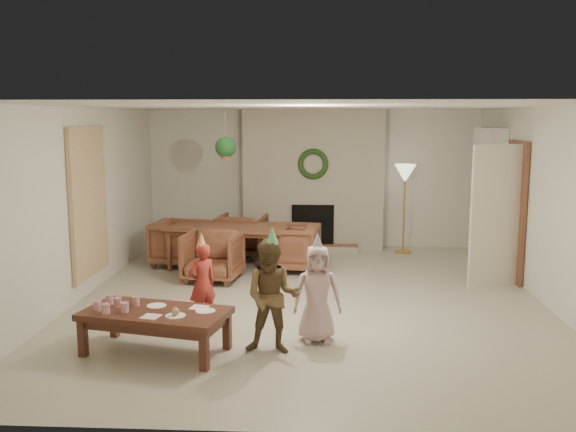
# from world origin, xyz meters

# --- Properties ---
(floor) EXTENTS (7.00, 7.00, 0.00)m
(floor) POSITION_xyz_m (0.00, 0.00, 0.00)
(floor) COLOR #B7B29E
(floor) RESTS_ON ground
(ceiling) EXTENTS (7.00, 7.00, 0.00)m
(ceiling) POSITION_xyz_m (0.00, 0.00, 2.50)
(ceiling) COLOR white
(ceiling) RESTS_ON wall_back
(wall_back) EXTENTS (7.00, 0.00, 7.00)m
(wall_back) POSITION_xyz_m (0.00, 3.50, 1.25)
(wall_back) COLOR silver
(wall_back) RESTS_ON floor
(wall_front) EXTENTS (7.00, 0.00, 7.00)m
(wall_front) POSITION_xyz_m (0.00, -3.50, 1.25)
(wall_front) COLOR silver
(wall_front) RESTS_ON floor
(wall_left) EXTENTS (0.00, 7.00, 7.00)m
(wall_left) POSITION_xyz_m (-3.00, 0.00, 1.25)
(wall_left) COLOR silver
(wall_left) RESTS_ON floor
(wall_right) EXTENTS (0.00, 7.00, 7.00)m
(wall_right) POSITION_xyz_m (3.00, 0.00, 1.25)
(wall_right) COLOR silver
(wall_right) RESTS_ON floor
(fireplace_mass) EXTENTS (2.50, 0.40, 2.50)m
(fireplace_mass) POSITION_xyz_m (0.00, 3.30, 1.25)
(fireplace_mass) COLOR #4E1614
(fireplace_mass) RESTS_ON floor
(fireplace_hearth) EXTENTS (1.60, 0.30, 0.12)m
(fireplace_hearth) POSITION_xyz_m (0.00, 2.95, 0.06)
(fireplace_hearth) COLOR brown
(fireplace_hearth) RESTS_ON floor
(fireplace_firebox) EXTENTS (0.75, 0.12, 0.75)m
(fireplace_firebox) POSITION_xyz_m (0.00, 3.12, 0.45)
(fireplace_firebox) COLOR black
(fireplace_firebox) RESTS_ON floor
(fireplace_wreath) EXTENTS (0.54, 0.10, 0.54)m
(fireplace_wreath) POSITION_xyz_m (0.00, 3.07, 1.55)
(fireplace_wreath) COLOR #1C3B16
(fireplace_wreath) RESTS_ON fireplace_mass
(floor_lamp_base) EXTENTS (0.29, 0.29, 0.03)m
(floor_lamp_base) POSITION_xyz_m (1.60, 3.00, 0.02)
(floor_lamp_base) COLOR gold
(floor_lamp_base) RESTS_ON floor
(floor_lamp_post) EXTENTS (0.03, 0.03, 1.40)m
(floor_lamp_post) POSITION_xyz_m (1.60, 3.00, 0.73)
(floor_lamp_post) COLOR gold
(floor_lamp_post) RESTS_ON floor
(floor_lamp_shade) EXTENTS (0.37, 0.37, 0.31)m
(floor_lamp_shade) POSITION_xyz_m (1.60, 3.00, 1.40)
(floor_lamp_shade) COLOR beige
(floor_lamp_shade) RESTS_ON floor_lamp_post
(bookshelf_carcass) EXTENTS (0.30, 1.00, 2.20)m
(bookshelf_carcass) POSITION_xyz_m (2.84, 2.30, 1.10)
(bookshelf_carcass) COLOR white
(bookshelf_carcass) RESTS_ON floor
(bookshelf_shelf_a) EXTENTS (0.30, 0.92, 0.03)m
(bookshelf_shelf_a) POSITION_xyz_m (2.82, 2.30, 0.45)
(bookshelf_shelf_a) COLOR white
(bookshelf_shelf_a) RESTS_ON bookshelf_carcass
(bookshelf_shelf_b) EXTENTS (0.30, 0.92, 0.03)m
(bookshelf_shelf_b) POSITION_xyz_m (2.82, 2.30, 0.85)
(bookshelf_shelf_b) COLOR white
(bookshelf_shelf_b) RESTS_ON bookshelf_carcass
(bookshelf_shelf_c) EXTENTS (0.30, 0.92, 0.03)m
(bookshelf_shelf_c) POSITION_xyz_m (2.82, 2.30, 1.25)
(bookshelf_shelf_c) COLOR white
(bookshelf_shelf_c) RESTS_ON bookshelf_carcass
(bookshelf_shelf_d) EXTENTS (0.30, 0.92, 0.03)m
(bookshelf_shelf_d) POSITION_xyz_m (2.82, 2.30, 1.65)
(bookshelf_shelf_d) COLOR white
(bookshelf_shelf_d) RESTS_ON bookshelf_carcass
(books_row_lower) EXTENTS (0.20, 0.40, 0.24)m
(books_row_lower) POSITION_xyz_m (2.80, 2.15, 0.59)
(books_row_lower) COLOR maroon
(books_row_lower) RESTS_ON bookshelf_shelf_a
(books_row_mid) EXTENTS (0.20, 0.44, 0.24)m
(books_row_mid) POSITION_xyz_m (2.80, 2.35, 0.99)
(books_row_mid) COLOR #283E95
(books_row_mid) RESTS_ON bookshelf_shelf_b
(books_row_upper) EXTENTS (0.20, 0.36, 0.22)m
(books_row_upper) POSITION_xyz_m (2.80, 2.20, 1.38)
(books_row_upper) COLOR #AD7925
(books_row_upper) RESTS_ON bookshelf_shelf_c
(door_frame) EXTENTS (0.05, 0.86, 2.04)m
(door_frame) POSITION_xyz_m (2.96, 1.20, 1.02)
(door_frame) COLOR brown
(door_frame) RESTS_ON floor
(door_leaf) EXTENTS (0.77, 0.32, 2.00)m
(door_leaf) POSITION_xyz_m (2.58, 0.82, 1.00)
(door_leaf) COLOR beige
(door_leaf) RESTS_ON floor
(curtain_panel) EXTENTS (0.06, 1.20, 2.00)m
(curtain_panel) POSITION_xyz_m (-2.96, 0.20, 1.25)
(curtain_panel) COLOR beige
(curtain_panel) RESTS_ON wall_left
(dining_table) EXTENTS (2.00, 1.29, 0.66)m
(dining_table) POSITION_xyz_m (-1.32, 1.73, 0.33)
(dining_table) COLOR brown
(dining_table) RESTS_ON floor
(dining_chair_near) EXTENTS (0.88, 0.90, 0.73)m
(dining_chair_near) POSITION_xyz_m (-1.43, 0.92, 0.36)
(dining_chair_near) COLOR brown
(dining_chair_near) RESTS_ON floor
(dining_chair_far) EXTENTS (0.88, 0.90, 0.73)m
(dining_chair_far) POSITION_xyz_m (-1.21, 2.55, 0.36)
(dining_chair_far) COLOR brown
(dining_chair_far) RESTS_ON floor
(dining_chair_left) EXTENTS (0.90, 0.88, 0.73)m
(dining_chair_left) POSITION_xyz_m (-2.13, 1.84, 0.36)
(dining_chair_left) COLOR brown
(dining_chair_left) RESTS_ON floor
(dining_chair_right) EXTENTS (0.90, 0.88, 0.73)m
(dining_chair_right) POSITION_xyz_m (-0.30, 1.60, 0.36)
(dining_chair_right) COLOR brown
(dining_chair_right) RESTS_ON floor
(hanging_plant_cord) EXTENTS (0.01, 0.01, 0.70)m
(hanging_plant_cord) POSITION_xyz_m (-1.30, 1.50, 2.15)
(hanging_plant_cord) COLOR tan
(hanging_plant_cord) RESTS_ON ceiling
(hanging_plant_pot) EXTENTS (0.16, 0.16, 0.12)m
(hanging_plant_pot) POSITION_xyz_m (-1.30, 1.50, 1.80)
(hanging_plant_pot) COLOR #A54C35
(hanging_plant_pot) RESTS_ON hanging_plant_cord
(hanging_plant_foliage) EXTENTS (0.32, 0.32, 0.32)m
(hanging_plant_foliage) POSITION_xyz_m (-1.30, 1.50, 1.92)
(hanging_plant_foliage) COLOR #184A1E
(hanging_plant_foliage) RESTS_ON hanging_plant_pot
(coffee_table_top) EXTENTS (1.57, 1.03, 0.07)m
(coffee_table_top) POSITION_xyz_m (-1.52, -1.93, 0.41)
(coffee_table_top) COLOR #4E281A
(coffee_table_top) RESTS_ON floor
(coffee_table_apron) EXTENTS (1.44, 0.90, 0.09)m
(coffee_table_apron) POSITION_xyz_m (-1.52, -1.93, 0.33)
(coffee_table_apron) COLOR #4E281A
(coffee_table_apron) RESTS_ON floor
(coffee_leg_fl) EXTENTS (0.09, 0.09, 0.38)m
(coffee_leg_fl) POSITION_xyz_m (-2.23, -2.07, 0.19)
(coffee_leg_fl) COLOR #4E281A
(coffee_leg_fl) RESTS_ON floor
(coffee_leg_fr) EXTENTS (0.09, 0.09, 0.38)m
(coffee_leg_fr) POSITION_xyz_m (-0.95, -2.36, 0.19)
(coffee_leg_fr) COLOR #4E281A
(coffee_leg_fr) RESTS_ON floor
(coffee_leg_bl) EXTENTS (0.09, 0.09, 0.38)m
(coffee_leg_bl) POSITION_xyz_m (-2.09, -1.49, 0.19)
(coffee_leg_bl) COLOR #4E281A
(coffee_leg_bl) RESTS_ON floor
(coffee_leg_br) EXTENTS (0.09, 0.09, 0.38)m
(coffee_leg_br) POSITION_xyz_m (-0.81, -1.79, 0.19)
(coffee_leg_br) COLOR #4E281A
(coffee_leg_br) RESTS_ON floor
(cup_a) EXTENTS (0.09, 0.09, 0.10)m
(cup_a) POSITION_xyz_m (-2.10, -1.97, 0.50)
(cup_a) COLOR white
(cup_a) RESTS_ON coffee_table_top
(cup_b) EXTENTS (0.09, 0.09, 0.10)m
(cup_b) POSITION_xyz_m (-2.05, -1.75, 0.50)
(cup_b) COLOR white
(cup_b) RESTS_ON coffee_table_top
(cup_c) EXTENTS (0.09, 0.09, 0.10)m
(cup_c) POSITION_xyz_m (-1.98, -2.05, 0.50)
(cup_c) COLOR white
(cup_c) RESTS_ON coffee_table_top
(cup_d) EXTENTS (0.09, 0.09, 0.10)m
(cup_d) POSITION_xyz_m (-1.93, -1.83, 0.50)
(cup_d) COLOR white
(cup_d) RESTS_ON coffee_table_top
(cup_e) EXTENTS (0.09, 0.09, 0.10)m
(cup_e) POSITION_xyz_m (-1.81, -2.00, 0.50)
(cup_e) COLOR white
(cup_e) RESTS_ON coffee_table_top
(cup_f) EXTENTS (0.09, 0.09, 0.10)m
(cup_f) POSITION_xyz_m (-1.76, -1.78, 0.50)
(cup_f) COLOR white
(cup_f) RESTS_ON coffee_table_top
(plate_a) EXTENTS (0.24, 0.24, 0.01)m
(plate_a) POSITION_xyz_m (-1.54, -1.78, 0.45)
(plate_a) COLOR white
(plate_a) RESTS_ON coffee_table_top
(plate_b) EXTENTS (0.24, 0.24, 0.01)m
(plate_b) POSITION_xyz_m (-1.27, -2.10, 0.45)
(plate_b) COLOR white
(plate_b) RESTS_ON coffee_table_top
(plate_c) EXTENTS (0.24, 0.24, 0.01)m
(plate_c) POSITION_xyz_m (-1.01, -1.93, 0.45)
(plate_c) COLOR white
(plate_c) RESTS_ON coffee_table_top
(food_scoop) EXTENTS (0.09, 0.09, 0.08)m
(food_scoop) POSITION_xyz_m (-1.27, -2.10, 0.49)
(food_scoop) COLOR tan
(food_scoop) RESTS_ON plate_b
(napkin_left) EXTENTS (0.20, 0.20, 0.01)m
(napkin_left) POSITION_xyz_m (-1.51, -2.14, 0.45)
(napkin_left) COLOR #FFBBBE
(napkin_left) RESTS_ON coffee_table_top
(napkin_right) EXTENTS (0.20, 0.20, 0.01)m
(napkin_right) POSITION_xyz_m (-1.10, -1.82, 0.45)
(napkin_right) COLOR #FFBBBE
(napkin_right) RESTS_ON coffee_table_top
(child_red) EXTENTS (0.41, 0.39, 0.95)m
(child_red) POSITION_xyz_m (-1.22, -0.99, 0.47)
(child_red) COLOR #A12922
(child_red) RESTS_ON floor
(party_hat_red) EXTENTS (0.16, 0.16, 0.18)m
(party_hat_red) POSITION_xyz_m (-1.22, -0.99, 0.99)
(party_hat_red) COLOR #DACA48
(party_hat_red) RESTS_ON child_red
(child_plaid) EXTENTS (0.60, 0.48, 1.17)m
(child_plaid) POSITION_xyz_m (-0.34, -1.85, 0.58)
(child_plaid) COLOR maroon
(child_plaid) RESTS_ON floor
(party_hat_plaid) EXTENTS (0.18, 0.18, 0.19)m
(party_hat_plaid) POSITION_xyz_m (-0.34, -1.85, 1.21)
(party_hat_plaid) COLOR #55C774
(party_hat_plaid) RESTS_ON child_plaid
(child_pink) EXTENTS (0.54, 0.38, 1.05)m
(child_pink) POSITION_xyz_m (0.11, -1.51, 0.52)
(child_pink) COLOR #D0A6AA
(child_pink) RESTS_ON floor
(party_hat_pink) EXTENTS (0.15, 0.15, 0.19)m
(party_hat_pink) POSITION_xyz_m (0.11, -1.51, 1.09)
(party_hat_pink) COLOR #A9A8AF
(party_hat_pink) RESTS_ON child_pink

